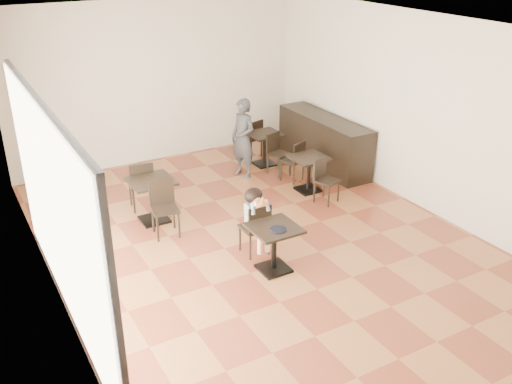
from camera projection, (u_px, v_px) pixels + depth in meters
floor at (259, 239)px, 8.80m from camera, size 6.00×8.00×0.01m
ceiling at (259, 26)px, 7.46m from camera, size 6.00×8.00×0.01m
wall_back at (158, 82)px, 11.28m from camera, size 6.00×0.01×3.20m
wall_front at (487, 275)px, 4.97m from camera, size 6.00×0.01×3.20m
wall_left at (41, 183)px, 6.78m from camera, size 0.01×8.00×3.20m
wall_right at (415, 111)px, 9.48m from camera, size 0.01×8.00×3.20m
storefront_window at (55, 214)px, 6.48m from camera, size 0.04×4.50×2.60m
child_table at (274, 249)px, 7.86m from camera, size 0.64×0.64×0.68m
child_chair at (254, 228)px, 8.27m from camera, size 0.37×0.37×0.81m
child at (254, 221)px, 8.22m from camera, size 0.37×0.51×1.03m
plate at (278, 230)px, 7.64m from camera, size 0.23×0.23×0.01m
pizza_slice at (261, 203)px, 7.92m from camera, size 0.24×0.18×0.05m
adult_patron at (243, 138)px, 10.75m from camera, size 0.50×0.63×1.52m
cafe_table_mid at (309, 174)px, 10.30m from camera, size 0.80×0.80×0.66m
cafe_table_left at (153, 200)px, 9.20m from camera, size 0.78×0.78×0.73m
cafe_table_back at (264, 149)px, 11.46m from camera, size 0.78×0.78×0.66m
chair_mid_a at (292, 161)px, 10.70m from camera, size 0.46×0.46×0.79m
chair_mid_b at (327, 181)px, 9.83m from camera, size 0.46×0.46×0.79m
chair_left_a at (141, 184)px, 9.61m from camera, size 0.45×0.45×0.87m
chair_left_b at (165, 210)px, 8.74m from camera, size 0.45×0.45×0.87m
chair_back_a at (251, 138)px, 11.86m from camera, size 0.44×0.44×0.80m
chair_back_b at (279, 154)px, 11.00m from camera, size 0.44×0.44×0.80m
service_counter at (324, 142)px, 11.36m from camera, size 0.60×2.40×1.00m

